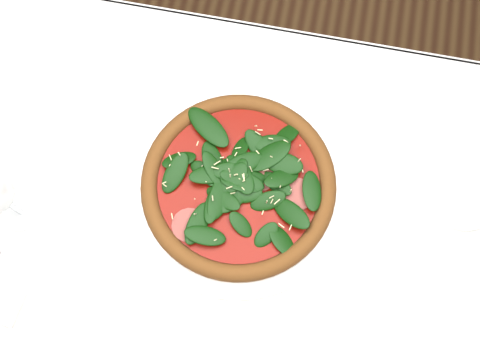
# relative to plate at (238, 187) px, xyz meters

# --- Properties ---
(ground) EXTENTS (6.00, 6.00, 0.00)m
(ground) POSITION_rel_plate_xyz_m (-0.01, -0.06, -0.76)
(ground) COLOR brown
(ground) RESTS_ON ground
(dining_table) EXTENTS (1.21, 0.81, 0.75)m
(dining_table) POSITION_rel_plate_xyz_m (-0.01, -0.06, -0.11)
(dining_table) COLOR white
(dining_table) RESTS_ON ground
(plate) EXTENTS (0.39, 0.39, 0.02)m
(plate) POSITION_rel_plate_xyz_m (0.00, 0.00, 0.00)
(plate) COLOR white
(plate) RESTS_ON dining_table
(pizza) EXTENTS (0.42, 0.42, 0.04)m
(pizza) POSITION_rel_plate_xyz_m (0.00, 0.00, 0.02)
(pizza) COLOR brown
(pizza) RESTS_ON plate
(saucer_near) EXTENTS (0.12, 0.12, 0.01)m
(saucer_near) POSITION_rel_plate_xyz_m (0.40, -0.18, -0.00)
(saucer_near) COLOR white
(saucer_near) RESTS_ON dining_table
(saucer_far) EXTENTS (0.13, 0.13, 0.01)m
(saucer_far) POSITION_rel_plate_xyz_m (0.39, 0.06, -0.00)
(saucer_far) COLOR white
(saucer_far) RESTS_ON dining_table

